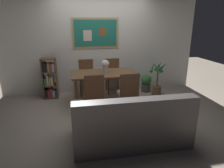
# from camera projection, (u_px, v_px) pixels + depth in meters

# --- Properties ---
(ground_plane) EXTENTS (12.00, 12.00, 0.00)m
(ground_plane) POSITION_uv_depth(u_px,v_px,m) (110.00, 111.00, 4.29)
(ground_plane) COLOR tan
(wall_back_with_painting) EXTENTS (5.20, 0.14, 2.60)m
(wall_back_with_painting) POSITION_uv_depth(u_px,v_px,m) (101.00, 44.00, 5.24)
(wall_back_with_painting) COLOR silver
(wall_back_with_painting) RESTS_ON ground_plane
(dining_table) EXTENTS (1.49, 0.85, 0.74)m
(dining_table) POSITION_uv_depth(u_px,v_px,m) (104.00, 77.00, 4.59)
(dining_table) COLOR brown
(dining_table) RESTS_ON ground_plane
(dining_chair_near_left) EXTENTS (0.40, 0.41, 0.91)m
(dining_chair_near_left) POSITION_uv_depth(u_px,v_px,m) (94.00, 92.00, 3.87)
(dining_chair_near_left) COLOR brown
(dining_chair_near_left) RESTS_ON ground_plane
(dining_chair_near_right) EXTENTS (0.40, 0.41, 0.91)m
(dining_chair_near_right) POSITION_uv_depth(u_px,v_px,m) (128.00, 91.00, 3.96)
(dining_chair_near_right) COLOR brown
(dining_chair_near_right) RESTS_ON ground_plane
(dining_chair_far_right) EXTENTS (0.40, 0.41, 0.91)m
(dining_chair_far_right) POSITION_uv_depth(u_px,v_px,m) (113.00, 73.00, 5.39)
(dining_chair_far_right) COLOR brown
(dining_chair_far_right) RESTS_ON ground_plane
(dining_chair_far_left) EXTENTS (0.40, 0.41, 0.91)m
(dining_chair_far_left) POSITION_uv_depth(u_px,v_px,m) (86.00, 74.00, 5.27)
(dining_chair_far_left) COLOR brown
(dining_chair_far_left) RESTS_ON ground_plane
(leather_couch) EXTENTS (1.80, 0.84, 0.84)m
(leather_couch) POSITION_uv_depth(u_px,v_px,m) (131.00, 125.00, 3.10)
(leather_couch) COLOR #514C4C
(leather_couch) RESTS_ON ground_plane
(bookshelf) EXTENTS (0.36, 0.28, 1.02)m
(bookshelf) POSITION_uv_depth(u_px,v_px,m) (50.00, 79.00, 4.95)
(bookshelf) COLOR brown
(bookshelf) RESTS_ON ground_plane
(potted_ivy) EXTENTS (0.28, 0.29, 0.49)m
(potted_ivy) POSITION_uv_depth(u_px,v_px,m) (146.00, 83.00, 5.45)
(potted_ivy) COLOR #4C4742
(potted_ivy) RESTS_ON ground_plane
(potted_palm) EXTENTS (0.43, 0.41, 0.90)m
(potted_palm) POSITION_uv_depth(u_px,v_px,m) (157.00, 81.00, 5.13)
(potted_palm) COLOR brown
(potted_palm) RESTS_ON ground_plane
(flower_vase) EXTENTS (0.19, 0.19, 0.30)m
(flower_vase) POSITION_uv_depth(u_px,v_px,m) (105.00, 66.00, 4.52)
(flower_vase) COLOR beige
(flower_vase) RESTS_ON dining_table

